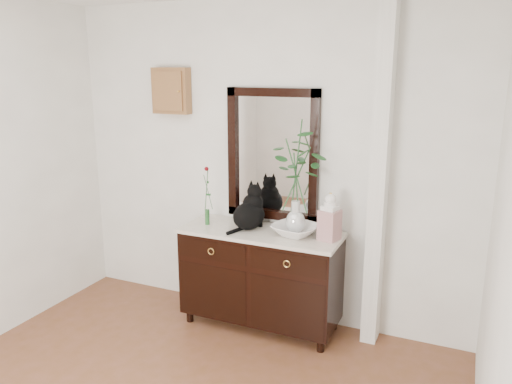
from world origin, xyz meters
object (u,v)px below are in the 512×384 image
at_px(cat, 249,207).
at_px(lotus_bowl, 295,230).
at_px(sideboard, 261,273).
at_px(ginger_jar, 330,216).

relative_size(cat, lotus_bowl, 1.05).
xyz_separation_m(sideboard, ginger_jar, (0.57, 0.01, 0.57)).
height_order(cat, ginger_jar, ginger_jar).
relative_size(sideboard, ginger_jar, 3.49).
distance_m(cat, ginger_jar, 0.68).
bearing_deg(lotus_bowl, sideboard, -178.70).
bearing_deg(lotus_bowl, ginger_jar, 1.38).
relative_size(sideboard, cat, 3.56).
bearing_deg(ginger_jar, sideboard, -178.66).
height_order(cat, lotus_bowl, cat).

